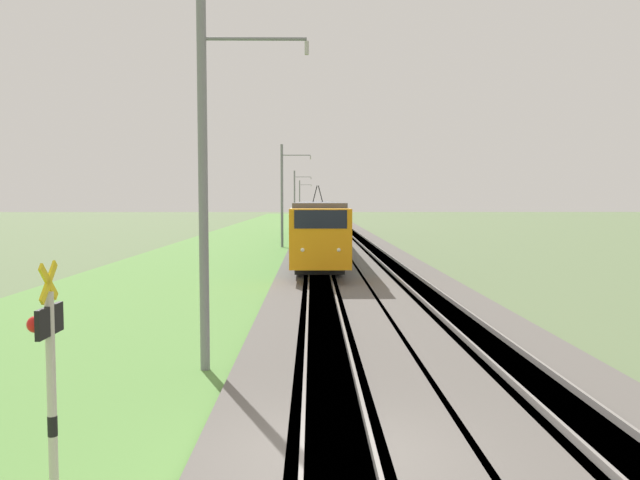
{
  "coord_description": "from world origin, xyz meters",
  "views": [
    {
      "loc": [
        -9.03,
        0.38,
        4.11
      ],
      "look_at": [
        20.28,
        0.0,
        2.22
      ],
      "focal_mm": 35.0,
      "sensor_mm": 36.0,
      "label": 1
    }
  ],
  "objects_px": {
    "catenary_mast_near": "(206,184)",
    "crossing_signal_near": "(50,369)",
    "catenary_mast_far": "(295,198)",
    "catenary_mast_mid": "(283,195)",
    "passenger_train": "(316,219)",
    "catenary_mast_distant": "(300,199)"
  },
  "relations": [
    {
      "from": "catenary_mast_near",
      "to": "catenary_mast_mid",
      "type": "xyz_separation_m",
      "value": [
        38.01,
        0.0,
        0.03
      ]
    },
    {
      "from": "passenger_train",
      "to": "catenary_mast_mid",
      "type": "distance_m",
      "value": 5.73
    },
    {
      "from": "crossing_signal_near",
      "to": "catenary_mast_near",
      "type": "height_order",
      "value": "catenary_mast_near"
    },
    {
      "from": "crossing_signal_near",
      "to": "catenary_mast_distant",
      "type": "bearing_deg",
      "value": -90.35
    },
    {
      "from": "crossing_signal_near",
      "to": "catenary_mast_near",
      "type": "xyz_separation_m",
      "value": [
        6.98,
        -0.73,
        2.43
      ]
    },
    {
      "from": "passenger_train",
      "to": "catenary_mast_near",
      "type": "xyz_separation_m",
      "value": [
        -42.5,
        2.84,
        2.12
      ]
    },
    {
      "from": "catenary_mast_far",
      "to": "catenary_mast_distant",
      "type": "relative_size",
      "value": 1.03
    },
    {
      "from": "crossing_signal_near",
      "to": "catenary_mast_near",
      "type": "distance_m",
      "value": 7.43
    },
    {
      "from": "catenary_mast_near",
      "to": "crossing_signal_near",
      "type": "bearing_deg",
      "value": 173.99
    },
    {
      "from": "crossing_signal_near",
      "to": "catenary_mast_near",
      "type": "relative_size",
      "value": 0.39
    },
    {
      "from": "catenary_mast_mid",
      "to": "catenary_mast_distant",
      "type": "bearing_deg",
      "value": -0.0
    },
    {
      "from": "catenary_mast_far",
      "to": "catenary_mast_mid",
      "type": "bearing_deg",
      "value": 180.0
    },
    {
      "from": "catenary_mast_far",
      "to": "crossing_signal_near",
      "type": "bearing_deg",
      "value": 179.49
    },
    {
      "from": "passenger_train",
      "to": "catenary_mast_distant",
      "type": "distance_m",
      "value": 71.62
    },
    {
      "from": "crossing_signal_near",
      "to": "passenger_train",
      "type": "bearing_deg",
      "value": -94.13
    },
    {
      "from": "catenary_mast_far",
      "to": "passenger_train",
      "type": "bearing_deg",
      "value": -175.17
    },
    {
      "from": "catenary_mast_far",
      "to": "catenary_mast_near",
      "type": "bearing_deg",
      "value": 180.0
    },
    {
      "from": "catenary_mast_far",
      "to": "catenary_mast_distant",
      "type": "xyz_separation_m",
      "value": [
        38.01,
        -0.0,
        -0.11
      ]
    },
    {
      "from": "passenger_train",
      "to": "catenary_mast_distant",
      "type": "bearing_deg",
      "value": -177.73
    },
    {
      "from": "catenary_mast_mid",
      "to": "catenary_mast_far",
      "type": "bearing_deg",
      "value": -0.0
    },
    {
      "from": "catenary_mast_mid",
      "to": "catenary_mast_far",
      "type": "xyz_separation_m",
      "value": [
        38.01,
        -0.0,
        -0.22
      ]
    },
    {
      "from": "passenger_train",
      "to": "catenary_mast_near",
      "type": "distance_m",
      "value": 42.65
    }
  ]
}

